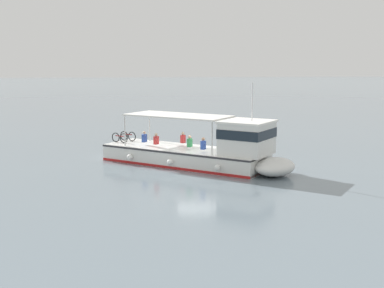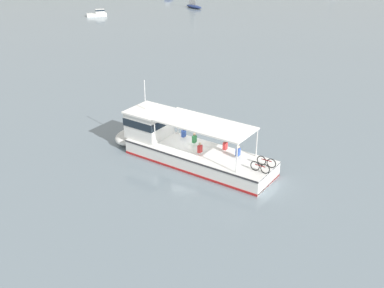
% 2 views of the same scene
% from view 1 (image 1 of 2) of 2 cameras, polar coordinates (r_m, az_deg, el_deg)
% --- Properties ---
extents(ground_plane, '(400.00, 400.00, 0.00)m').
position_cam_1_polar(ground_plane, '(30.54, 0.65, -2.93)').
color(ground_plane, slate).
extents(ferry_main, '(11.96, 10.20, 5.32)m').
position_cam_1_polar(ferry_main, '(30.93, 1.60, -0.86)').
color(ferry_main, white).
rests_on(ferry_main, ground).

